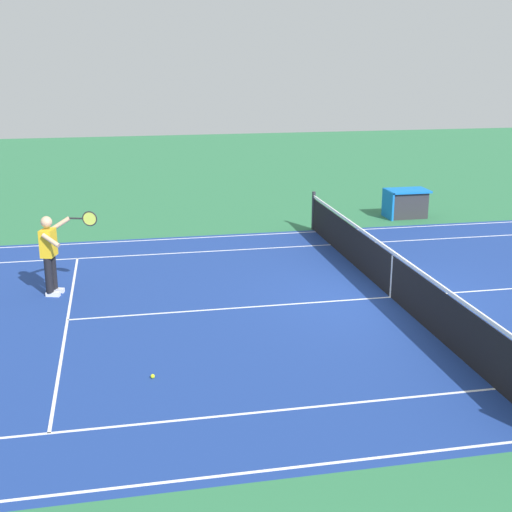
% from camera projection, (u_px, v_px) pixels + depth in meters
% --- Properties ---
extents(ground_plane, '(60.00, 60.00, 0.00)m').
position_uv_depth(ground_plane, '(391.00, 297.00, 14.19)').
color(ground_plane, '#2D7247').
extents(court_slab, '(24.20, 11.40, 0.00)m').
position_uv_depth(court_slab, '(391.00, 297.00, 14.19)').
color(court_slab, navy).
rests_on(court_slab, ground_plane).
extents(court_line_markings, '(23.85, 11.05, 0.01)m').
position_uv_depth(court_line_markings, '(391.00, 297.00, 14.19)').
color(court_line_markings, white).
rests_on(court_line_markings, ground_plane).
extents(tennis_net, '(0.10, 11.70, 1.08)m').
position_uv_depth(tennis_net, '(392.00, 274.00, 14.05)').
color(tennis_net, '#2D2D33').
rests_on(tennis_net, ground_plane).
extents(tennis_player_near, '(1.17, 0.75, 1.70)m').
position_uv_depth(tennis_player_near, '(51.00, 251.00, 14.11)').
color(tennis_player_near, black).
rests_on(tennis_player_near, ground_plane).
extents(tennis_ball, '(0.07, 0.07, 0.07)m').
position_uv_depth(tennis_ball, '(153.00, 376.00, 10.65)').
color(tennis_ball, '#CCE01E').
rests_on(tennis_ball, ground_plane).
extents(equipment_cart_tarped, '(1.25, 0.84, 0.85)m').
position_uv_depth(equipment_cart_tarped, '(406.00, 203.00, 20.97)').
color(equipment_cart_tarped, '#2D2D33').
rests_on(equipment_cart_tarped, ground_plane).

